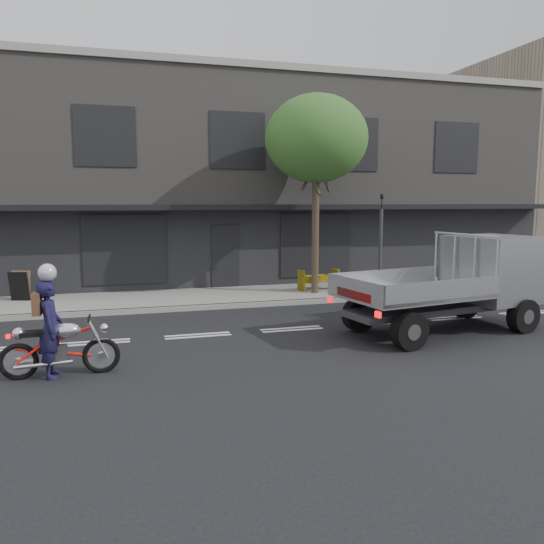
{
  "coord_description": "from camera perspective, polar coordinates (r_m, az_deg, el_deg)",
  "views": [
    {
      "loc": [
        -4.12,
        -12.59,
        3.24
      ],
      "look_at": [
        -0.38,
        0.5,
        1.43
      ],
      "focal_mm": 35.0,
      "sensor_mm": 36.0,
      "label": 1
    }
  ],
  "objects": [
    {
      "name": "ground",
      "position": [
        13.64,
        2.13,
        -6.17
      ],
      "size": [
        80.0,
        80.0,
        0.0
      ],
      "primitive_type": "plane",
      "color": "black",
      "rests_on": "ground"
    },
    {
      "name": "sidewalk",
      "position": [
        18.05,
        -2.51,
        -2.53
      ],
      "size": [
        32.0,
        3.2,
        0.15
      ],
      "primitive_type": "cube",
      "color": "gray",
      "rests_on": "ground"
    },
    {
      "name": "kerb",
      "position": [
        16.53,
        -1.21,
        -3.47
      ],
      "size": [
        32.0,
        0.2,
        0.15
      ],
      "primitive_type": "cube",
      "color": "gray",
      "rests_on": "ground"
    },
    {
      "name": "building_main",
      "position": [
        24.25,
        -6.25,
        9.32
      ],
      "size": [
        26.0,
        10.0,
        8.0
      ],
      "primitive_type": "cube",
      "color": "slate",
      "rests_on": "ground"
    },
    {
      "name": "street_tree",
      "position": [
        18.06,
        4.79,
        14.03
      ],
      "size": [
        3.4,
        3.4,
        6.74
      ],
      "color": "#382B21",
      "rests_on": "ground"
    },
    {
      "name": "traffic_light_pole",
      "position": [
        18.05,
        11.58,
        2.37
      ],
      "size": [
        0.12,
        0.12,
        3.5
      ],
      "color": "#2D2D30",
      "rests_on": "ground"
    },
    {
      "name": "motorcycle",
      "position": [
        10.7,
        -21.83,
        -7.44
      ],
      "size": [
        2.14,
        0.62,
        1.1
      ],
      "rotation": [
        0.0,
        0.0,
        0.01
      ],
      "color": "black",
      "rests_on": "ground"
    },
    {
      "name": "rider",
      "position": [
        10.64,
        -22.73,
        -5.68
      ],
      "size": [
        0.44,
        0.67,
        1.82
      ],
      "primitive_type": "imported",
      "rotation": [
        0.0,
        0.0,
        1.58
      ],
      "color": "#171336",
      "rests_on": "ground"
    },
    {
      "name": "flatbed_ute",
      "position": [
        14.64,
        21.38,
        -0.14
      ],
      "size": [
        5.6,
        2.99,
        2.46
      ],
      "rotation": [
        0.0,
        0.0,
        0.17
      ],
      "color": "black",
      "rests_on": "ground"
    },
    {
      "name": "construction_barrier",
      "position": [
        18.49,
        5.24,
        -0.87
      ],
      "size": [
        1.45,
        0.77,
        0.77
      ],
      "primitive_type": null,
      "rotation": [
        0.0,
        0.0,
        0.17
      ],
      "color": "yellow",
      "rests_on": "sidewalk"
    },
    {
      "name": "sandwich_board",
      "position": [
        18.33,
        -25.56,
        -1.41
      ],
      "size": [
        0.67,
        0.53,
        0.93
      ],
      "primitive_type": null,
      "rotation": [
        0.0,
        0.0,
        -0.26
      ],
      "color": "black",
      "rests_on": "sidewalk"
    }
  ]
}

